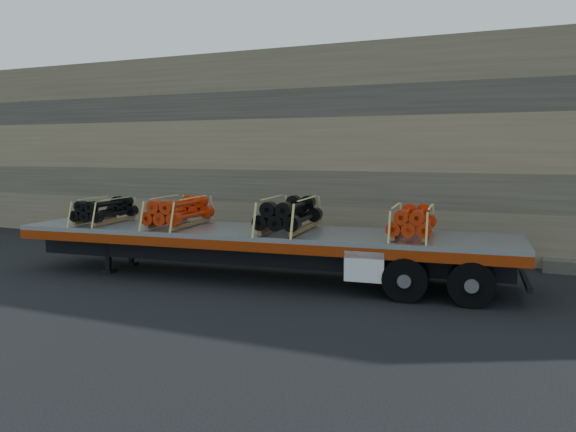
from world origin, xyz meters
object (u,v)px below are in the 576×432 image
trailer (258,254)px  bundle_midfront (179,212)px  bundle_front (105,211)px  bundle_rear (413,222)px  bundle_midrear (289,215)px

trailer → bundle_midfront: (-2.37, -0.24, 1.07)m
bundle_midfront → bundle_front: bearing=180.0°
trailer → bundle_rear: bearing=0.0°
bundle_front → bundle_midrear: 5.75m
trailer → bundle_midrear: (0.89, 0.09, 1.10)m
bundle_midfront → bundle_rear: 6.49m
trailer → bundle_rear: size_ratio=6.57×
trailer → bundle_midfront: size_ratio=6.11×
bundle_midfront → bundle_midrear: 3.28m
bundle_front → bundle_rear: 8.95m
bundle_front → bundle_midfront: bundle_midfront is taller
bundle_front → bundle_midrear: (5.72, 0.57, 0.08)m
bundle_rear → trailer: bearing=-180.0°
trailer → bundle_midrear: 1.42m
trailer → bundle_midfront: bearing=-180.0°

